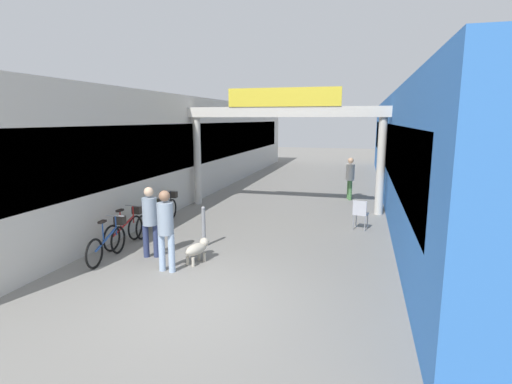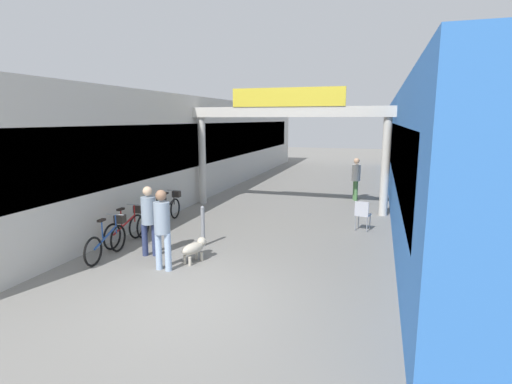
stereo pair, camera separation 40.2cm
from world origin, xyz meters
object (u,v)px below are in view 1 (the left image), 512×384
pedestrian_carrying_crate (350,176)px  cafe_chair_aluminium_nearer (360,212)px  bicycle_red_second (126,228)px  bicycle_black_farthest (167,209)px  bollard_post_metal (204,226)px  pedestrian_with_dog (166,225)px  dog_on_leash (198,249)px  bicycle_green_third (152,218)px  pedestrian_companion (150,217)px  bicycle_blue_nearest (109,241)px

pedestrian_carrying_crate → cafe_chair_aluminium_nearer: pedestrian_carrying_crate is taller
bicycle_red_second → bicycle_black_farthest: 2.31m
bicycle_red_second → bollard_post_metal: 2.07m
pedestrian_with_dog → dog_on_leash: pedestrian_with_dog is taller
bicycle_green_third → bicycle_black_farthest: bearing=97.3°
pedestrian_companion → cafe_chair_aluminium_nearer: pedestrian_companion is taller
pedestrian_with_dog → bicycle_red_second: 2.50m
bicycle_green_third → cafe_chair_aluminium_nearer: size_ratio=1.90×
pedestrian_companion → bicycle_red_second: size_ratio=1.00×
dog_on_leash → bicycle_red_second: 2.49m
pedestrian_carrying_crate → bicycle_blue_nearest: pedestrian_carrying_crate is taller
cafe_chair_aluminium_nearer → bollard_post_metal: bearing=-145.3°
pedestrian_with_dog → bicycle_black_farthest: bearing=117.4°
dog_on_leash → bollard_post_metal: 1.20m
cafe_chair_aluminium_nearer → pedestrian_carrying_crate: bearing=95.8°
bicycle_black_farthest → bicycle_red_second: bearing=-89.1°
pedestrian_companion → bollard_post_metal: (0.90, 1.07, -0.43)m
pedestrian_companion → bicycle_blue_nearest: (-0.88, -0.36, -0.53)m
bicycle_blue_nearest → bollard_post_metal: (1.78, 1.43, 0.10)m
dog_on_leash → cafe_chair_aluminium_nearer: size_ratio=0.85×
bicycle_green_third → bollard_post_metal: (1.92, -0.77, 0.10)m
pedestrian_companion → bicycle_black_farthest: (-1.17, 3.05, -0.53)m
bicycle_red_second → bicycle_green_third: 1.11m
pedestrian_carrying_crate → bicycle_red_second: bearing=-125.8°
pedestrian_with_dog → cafe_chair_aluminium_nearer: bearing=48.4°
dog_on_leash → pedestrian_companion: bearing=176.7°
pedestrian_carrying_crate → bollard_post_metal: 8.01m
pedestrian_companion → cafe_chair_aluminium_nearer: bearing=38.2°
pedestrian_with_dog → bicycle_black_farthest: size_ratio=1.05×
bicycle_blue_nearest → cafe_chair_aluminium_nearer: (5.65, 4.11, 0.10)m
pedestrian_with_dog → bollard_post_metal: size_ratio=1.68×
cafe_chair_aluminium_nearer → pedestrian_companion: bearing=-141.8°
bollard_post_metal → cafe_chair_aluminium_nearer: (3.87, 2.68, 0.00)m
pedestrian_carrying_crate → pedestrian_companion: bearing=-117.4°
bollard_post_metal → cafe_chair_aluminium_nearer: bollard_post_metal is taller
pedestrian_with_dog → cafe_chair_aluminium_nearer: 6.01m
bicycle_black_farthest → bollard_post_metal: bearing=-43.7°
dog_on_leash → bicycle_red_second: bicycle_red_second is taller
bicycle_black_farthest → cafe_chair_aluminium_nearer: bicycle_black_farthest is taller
bicycle_blue_nearest → bicycle_green_third: (-0.13, 2.21, 0.00)m
bollard_post_metal → pedestrian_carrying_crate: bearing=64.8°
pedestrian_carrying_crate → bicycle_green_third: 8.39m
pedestrian_companion → bicycle_black_farthest: bearing=111.0°
dog_on_leash → cafe_chair_aluminium_nearer: 5.22m
pedestrian_with_dog → bicycle_red_second: size_ratio=1.05×
bollard_post_metal → cafe_chair_aluminium_nearer: size_ratio=1.19×
pedestrian_with_dog → bollard_post_metal: 1.87m
bollard_post_metal → bicycle_red_second: bearing=-170.9°
pedestrian_carrying_crate → bicycle_red_second: pedestrian_carrying_crate is taller
bicycle_black_farthest → bollard_post_metal: (2.07, -1.99, 0.10)m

